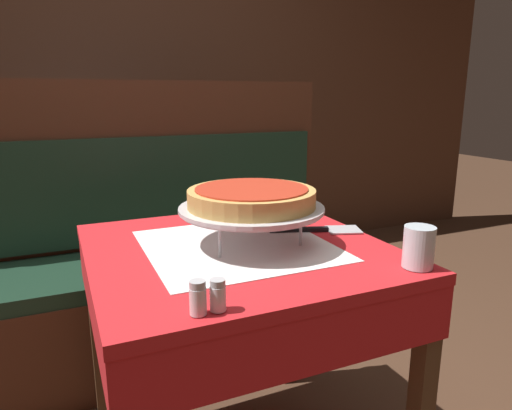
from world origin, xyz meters
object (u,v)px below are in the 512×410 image
dining_table_front (238,280)px  deep_dish_pizza (252,197)px  napkin_holder (226,200)px  condiment_caddy (92,157)px  booth_bench (154,282)px  water_glass_near (419,247)px  salt_shaker (198,298)px  pizza_server (319,230)px  pizza_pan_stand (252,210)px  dining_table_rear (89,189)px  pepper_shaker (218,295)px

dining_table_front → deep_dish_pizza: 0.24m
napkin_holder → condiment_caddy: condiment_caddy is taller
booth_bench → condiment_caddy: size_ratio=9.41×
water_glass_near → salt_shaker: size_ratio=1.50×
pizza_server → condiment_caddy: bearing=108.1°
salt_shaker → napkin_holder: napkin_holder is taller
pizza_pan_stand → pizza_server: 0.25m
salt_shaker → napkin_holder: 0.77m
dining_table_rear → salt_shaker: 1.93m
salt_shaker → water_glass_near: bearing=2.2°
water_glass_near → napkin_holder: water_glass_near is taller
dining_table_front → pepper_shaker: 0.41m
dining_table_rear → pizza_pan_stand: size_ratio=1.89×
dining_table_front → pizza_server: (0.28, 0.02, 0.11)m
deep_dish_pizza → pizza_server: 0.27m
deep_dish_pizza → water_glass_near: deep_dish_pizza is taller
napkin_holder → condiment_caddy: (-0.34, 1.27, 0.01)m
water_glass_near → condiment_caddy: bearing=106.6°
deep_dish_pizza → napkin_holder: size_ratio=3.48×
dining_table_rear → water_glass_near: (0.61, -1.90, 0.16)m
napkin_holder → condiment_caddy: bearing=105.0°
salt_shaker → deep_dish_pizza: bearing=53.1°
water_glass_near → pepper_shaker: bearing=-177.6°
booth_bench → pepper_shaker: size_ratio=27.71×
deep_dish_pizza → napkin_holder: deep_dish_pizza is taller
booth_bench → pepper_shaker: booth_bench is taller
dining_table_front → salt_shaker: (-0.22, -0.35, 0.14)m
napkin_holder → pizza_server: bearing=-61.0°
pepper_shaker → napkin_holder: napkin_holder is taller
deep_dish_pizza → pizza_server: bearing=7.4°
dining_table_front → water_glass_near: size_ratio=7.83×
dining_table_rear → salt_shaker: bearing=-88.2°
dining_table_front → pizza_pan_stand: size_ratio=1.98×
pepper_shaker → water_glass_near: bearing=2.4°
water_glass_near → pepper_shaker: 0.51m
dining_table_rear → pizza_pan_stand: pizza_pan_stand is taller
dining_table_rear → pizza_pan_stand: (0.32, -1.58, 0.21)m
pepper_shaker → condiment_caddy: condiment_caddy is taller
pizza_server → pizza_pan_stand: bearing=-172.6°
pizza_server → pepper_shaker: (-0.45, -0.37, 0.03)m
dining_table_rear → water_glass_near: water_glass_near is taller
booth_bench → salt_shaker: (-0.12, -1.14, 0.43)m
condiment_caddy → napkin_holder: bearing=-75.0°
water_glass_near → booth_bench: bearing=111.0°
pizza_pan_stand → deep_dish_pizza: deep_dish_pizza is taller
dining_table_front → condiment_caddy: bearing=98.6°
pepper_shaker → pizza_pan_stand: bearing=57.6°
dining_table_front → water_glass_near: 0.49m
pizza_pan_stand → pizza_server: pizza_pan_stand is taller
dining_table_rear → booth_bench: booth_bench is taller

